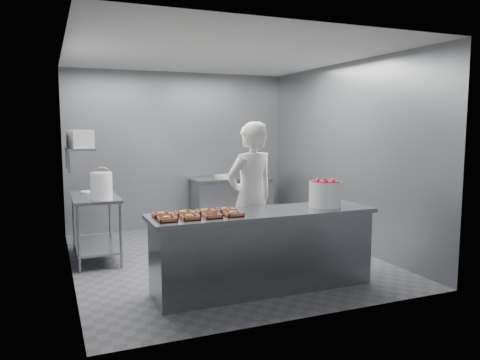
% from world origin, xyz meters
% --- Properties ---
extents(floor, '(4.50, 4.50, 0.00)m').
position_xyz_m(floor, '(0.00, 0.00, 0.00)').
color(floor, '#4C4C51').
rests_on(floor, ground).
extents(ceiling, '(4.50, 4.50, 0.00)m').
position_xyz_m(ceiling, '(0.00, 0.00, 2.80)').
color(ceiling, white).
rests_on(ceiling, wall_back).
extents(wall_back, '(4.00, 0.04, 2.80)m').
position_xyz_m(wall_back, '(0.00, 2.25, 1.40)').
color(wall_back, slate).
rests_on(wall_back, ground).
extents(wall_left, '(0.04, 4.50, 2.80)m').
position_xyz_m(wall_left, '(-2.00, 0.00, 1.40)').
color(wall_left, slate).
rests_on(wall_left, ground).
extents(wall_right, '(0.04, 4.50, 2.80)m').
position_xyz_m(wall_right, '(2.00, 0.00, 1.40)').
color(wall_right, slate).
rests_on(wall_right, ground).
extents(service_counter, '(2.60, 0.70, 0.90)m').
position_xyz_m(service_counter, '(0.00, -1.35, 0.45)').
color(service_counter, slate).
rests_on(service_counter, ground).
extents(prep_table, '(0.60, 1.20, 0.90)m').
position_xyz_m(prep_table, '(-1.65, 0.60, 0.59)').
color(prep_table, slate).
rests_on(prep_table, ground).
extents(back_counter, '(1.50, 0.60, 0.90)m').
position_xyz_m(back_counter, '(0.90, 1.90, 0.45)').
color(back_counter, slate).
rests_on(back_counter, ground).
extents(wall_shelf, '(0.35, 0.90, 0.03)m').
position_xyz_m(wall_shelf, '(-1.82, 0.60, 1.55)').
color(wall_shelf, slate).
rests_on(wall_shelf, wall_left).
extents(tray_0, '(0.19, 0.18, 0.06)m').
position_xyz_m(tray_0, '(-1.14, -1.47, 0.92)').
color(tray_0, tan).
rests_on(tray_0, service_counter).
extents(tray_1, '(0.19, 0.18, 0.06)m').
position_xyz_m(tray_1, '(-0.90, -1.47, 0.92)').
color(tray_1, tan).
rests_on(tray_1, service_counter).
extents(tray_2, '(0.19, 0.18, 0.04)m').
position_xyz_m(tray_2, '(-0.65, -1.47, 0.92)').
color(tray_2, tan).
rests_on(tray_2, service_counter).
extents(tray_3, '(0.19, 0.18, 0.06)m').
position_xyz_m(tray_3, '(-0.42, -1.47, 0.92)').
color(tray_3, tan).
rests_on(tray_3, service_counter).
extents(tray_4, '(0.19, 0.18, 0.06)m').
position_xyz_m(tray_4, '(-1.14, -1.23, 0.92)').
color(tray_4, tan).
rests_on(tray_4, service_counter).
extents(tray_5, '(0.19, 0.18, 0.06)m').
position_xyz_m(tray_5, '(-0.90, -1.23, 0.92)').
color(tray_5, tan).
rests_on(tray_5, service_counter).
extents(tray_6, '(0.19, 0.18, 0.06)m').
position_xyz_m(tray_6, '(-0.66, -1.23, 0.92)').
color(tray_6, tan).
rests_on(tray_6, service_counter).
extents(tray_7, '(0.19, 0.18, 0.06)m').
position_xyz_m(tray_7, '(-0.42, -1.23, 0.92)').
color(tray_7, tan).
rests_on(tray_7, service_counter).
extents(worker, '(0.79, 0.62, 1.90)m').
position_xyz_m(worker, '(0.10, -0.75, 0.95)').
color(worker, white).
rests_on(worker, ground).
extents(strawberry_tub, '(0.38, 0.38, 0.31)m').
position_xyz_m(strawberry_tub, '(0.79, -1.37, 1.07)').
color(strawberry_tub, white).
rests_on(strawberry_tub, service_counter).
extents(glaze_bucket, '(0.29, 0.28, 0.43)m').
position_xyz_m(glaze_bucket, '(-1.60, 0.18, 1.09)').
color(glaze_bucket, white).
rests_on(glaze_bucket, prep_table).
extents(bucket_lid, '(0.31, 0.31, 0.02)m').
position_xyz_m(bucket_lid, '(-1.67, 0.90, 0.91)').
color(bucket_lid, white).
rests_on(bucket_lid, prep_table).
extents(rag, '(0.15, 0.13, 0.02)m').
position_xyz_m(rag, '(-1.68, 0.84, 0.91)').
color(rag, '#CCB28C').
rests_on(rag, prep_table).
extents(appliance, '(0.34, 0.37, 0.23)m').
position_xyz_m(appliance, '(-1.82, 0.38, 1.68)').
color(appliance, gray).
rests_on(appliance, wall_shelf).
extents(paper_stack, '(0.31, 0.24, 0.06)m').
position_xyz_m(paper_stack, '(0.73, 1.90, 0.93)').
color(paper_stack, silver).
rests_on(paper_stack, back_counter).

